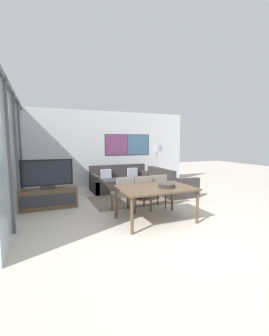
% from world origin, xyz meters
% --- Properties ---
extents(ground_plane, '(24.00, 24.00, 0.00)m').
position_xyz_m(ground_plane, '(0.00, 0.00, 0.00)').
color(ground_plane, beige).
extents(wall_back, '(6.64, 0.09, 2.80)m').
position_xyz_m(wall_back, '(0.04, 5.04, 1.41)').
color(wall_back, silver).
rests_on(wall_back, ground_plane).
extents(window_wall_left, '(0.07, 5.04, 2.80)m').
position_xyz_m(window_wall_left, '(-2.81, 2.52, 1.53)').
color(window_wall_left, silver).
rests_on(window_wall_left, ground_plane).
extents(area_rug, '(2.62, 1.62, 0.01)m').
position_xyz_m(area_rug, '(0.27, 2.65, 0.00)').
color(area_rug, '#706051').
rests_on(area_rug, ground_plane).
extents(tv_console, '(1.38, 0.43, 0.51)m').
position_xyz_m(tv_console, '(-2.14, 2.65, 0.26)').
color(tv_console, brown).
rests_on(tv_console, ground_plane).
extents(television, '(1.21, 0.20, 0.73)m').
position_xyz_m(television, '(-2.14, 2.65, 0.88)').
color(television, '#2D2D33').
rests_on(television, tv_console).
extents(sofa_main, '(2.06, 1.00, 0.85)m').
position_xyz_m(sofa_main, '(0.27, 4.05, 0.27)').
color(sofa_main, '#383333').
rests_on(sofa_main, ground_plane).
extents(sofa_side, '(1.00, 1.52, 0.85)m').
position_xyz_m(sofa_side, '(1.49, 2.83, 0.27)').
color(sofa_side, '#383333').
rests_on(sofa_side, ground_plane).
extents(coffee_table, '(0.93, 0.93, 0.36)m').
position_xyz_m(coffee_table, '(0.27, 2.65, 0.27)').
color(coffee_table, brown).
rests_on(coffee_table, ground_plane).
extents(dining_table, '(1.56, 1.06, 0.72)m').
position_xyz_m(dining_table, '(-0.08, 0.84, 0.66)').
color(dining_table, brown).
rests_on(dining_table, ground_plane).
extents(dining_chair_left, '(0.46, 0.46, 0.86)m').
position_xyz_m(dining_chair_left, '(-0.53, 1.58, 0.50)').
color(dining_chair_left, gray).
rests_on(dining_chair_left, ground_plane).
extents(dining_chair_centre, '(0.46, 0.46, 0.86)m').
position_xyz_m(dining_chair_centre, '(-0.08, 1.57, 0.50)').
color(dining_chair_centre, gray).
rests_on(dining_chair_centre, ground_plane).
extents(dining_chair_right, '(0.46, 0.46, 0.86)m').
position_xyz_m(dining_chair_right, '(0.36, 1.63, 0.50)').
color(dining_chair_right, gray).
rests_on(dining_chair_right, ground_plane).
extents(fruit_bowl, '(0.34, 0.34, 0.08)m').
position_xyz_m(fruit_bowl, '(0.12, 0.73, 0.77)').
color(fruit_bowl, '#332D28').
rests_on(fruit_bowl, dining_table).
extents(floor_lamp, '(0.36, 0.36, 1.53)m').
position_xyz_m(floor_lamp, '(1.73, 4.13, 1.31)').
color(floor_lamp, '#2D2D33').
rests_on(floor_lamp, ground_plane).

